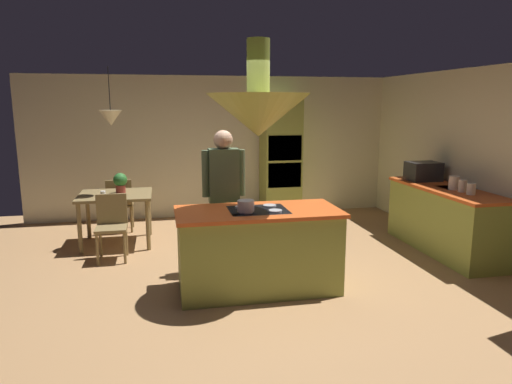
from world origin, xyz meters
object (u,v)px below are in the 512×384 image
kitchen_island (258,250)px  chair_by_back_wall (120,201)px  dining_table (116,201)px  chair_facing_island (112,222)px  canister_flour (471,189)px  oven_tower (281,159)px  microwave_on_counter (423,171)px  potted_plant_on_table (120,182)px  canister_sugar (462,186)px  person_at_island (224,191)px  cooking_pot_on_cooktop (246,206)px  canister_tea (454,183)px  cup_on_table (103,194)px

kitchen_island → chair_by_back_wall: kitchen_island is taller
dining_table → chair_facing_island: chair_facing_island is taller
canister_flour → oven_tower: bearing=120.5°
chair_facing_island → microwave_on_counter: size_ratio=1.89×
potted_plant_on_table → canister_flour: canister_flour is taller
canister_sugar → potted_plant_on_table: bearing=159.5°
potted_plant_on_table → oven_tower: bearing=22.1°
oven_tower → canister_flour: oven_tower is taller
canister_flour → chair_facing_island: bearing=166.0°
dining_table → canister_flour: bearing=-21.7°
person_at_island → canister_flour: bearing=-7.4°
dining_table → chair_facing_island: 0.70m
chair_by_back_wall → potted_plant_on_table: 0.77m
kitchen_island → cooking_pot_on_cooktop: cooking_pot_on_cooktop is taller
kitchen_island → canister_sugar: bearing=9.4°
microwave_on_counter → chair_facing_island: bearing=179.9°
chair_by_back_wall → microwave_on_counter: bearing=163.2°
kitchen_island → canister_flour: 2.90m
chair_facing_island → chair_by_back_wall: size_ratio=1.00×
kitchen_island → potted_plant_on_table: 2.72m
canister_flour → canister_tea: size_ratio=0.79×
microwave_on_counter → canister_tea: bearing=-90.0°
dining_table → chair_by_back_wall: size_ratio=1.20×
person_at_island → potted_plant_on_table: person_at_island is taller
chair_by_back_wall → cooking_pot_on_cooktop: size_ratio=4.83×
dining_table → microwave_on_counter: bearing=-8.6°
dining_table → potted_plant_on_table: (0.08, 0.04, 0.27)m
potted_plant_on_table → canister_tea: canister_tea is taller
oven_tower → canister_sugar: 3.27m
chair_by_back_wall → canister_flour: 5.20m
oven_tower → chair_by_back_wall: oven_tower is taller
canister_tea → cooking_pot_on_cooktop: bearing=-165.4°
potted_plant_on_table → cooking_pot_on_cooktop: bearing=-57.2°
potted_plant_on_table → cup_on_table: potted_plant_on_table is taller
cup_on_table → canister_sugar: 4.89m
chair_by_back_wall → potted_plant_on_table: (0.08, -0.64, 0.42)m
dining_table → chair_by_back_wall: bearing=90.0°
potted_plant_on_table → cooking_pot_on_cooktop: (1.46, -2.27, 0.07)m
dining_table → chair_facing_island: bearing=-90.0°
oven_tower → cup_on_table: oven_tower is taller
canister_sugar → oven_tower: bearing=122.1°
chair_facing_island → canister_flour: (4.54, -1.13, 0.49)m
dining_table → microwave_on_counter: microwave_on_counter is taller
chair_facing_island → cooking_pot_on_cooktop: bearing=-45.2°
potted_plant_on_table → canister_sugar: (4.46, -1.67, 0.07)m
canister_sugar → canister_tea: size_ratio=0.87×
cup_on_table → chair_by_back_wall: bearing=81.1°
canister_tea → chair_by_back_wall: bearing=154.9°
cup_on_table → canister_flour: size_ratio=0.62×
potted_plant_on_table → canister_flour: bearing=-22.5°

